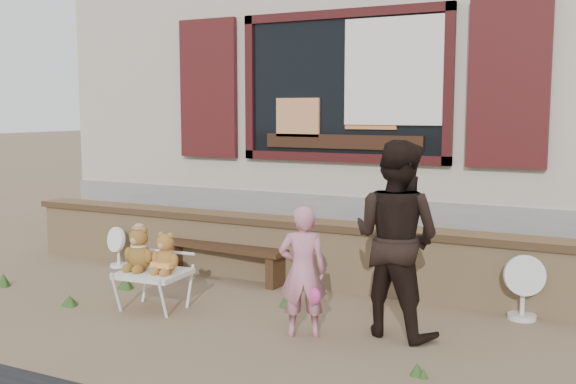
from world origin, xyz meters
The scene contains 12 objects.
ground centered at (0.00, 0.00, 0.00)m, with size 80.00×80.00×0.00m, color brown.
shopfront centered at (0.00, 4.49, 2.00)m, with size 8.04×5.13×4.00m.
brick_wall centered at (0.00, 1.00, 0.34)m, with size 7.10×0.36×0.67m.
bench centered at (-0.85, 0.80, 0.27)m, with size 1.48×0.43×0.38m.
folding_chair centered at (-0.83, -0.44, 0.32)m, with size 0.60×0.54×0.35m.
teddy_bear_left centered at (-0.97, -0.45, 0.56)m, with size 0.30×0.26×0.41m, color brown, non-canonical shape.
teddy_bear_right centered at (-0.69, -0.43, 0.54)m, with size 0.27×0.24×0.37m, color brown, non-canonical shape.
child centered at (0.68, -0.47, 0.52)m, with size 0.38×0.25×1.05m, color pink.
adult centered at (1.32, -0.09, 0.78)m, with size 0.76×0.59×1.56m, color black.
fan_left centered at (-2.23, 0.71, 0.23)m, with size 0.30×0.20×0.47m.
fan_right centered at (2.17, 0.77, 0.28)m, with size 0.37×0.24×0.57m.
grass_tufts centered at (-1.34, -0.40, 0.06)m, with size 4.55×1.46×0.16m.
Camera 1 is at (2.93, -5.15, 1.79)m, focal length 42.00 mm.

